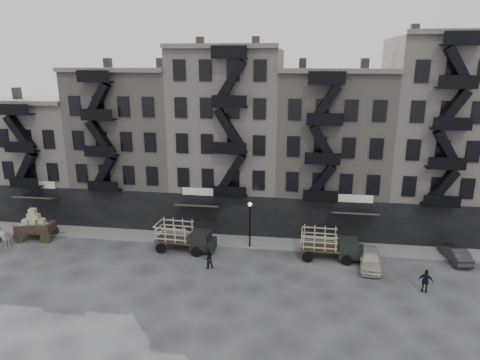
# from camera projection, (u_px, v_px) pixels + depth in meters

# --- Properties ---
(ground) EXTENTS (140.00, 140.00, 0.00)m
(ground) POSITION_uv_depth(u_px,v_px,m) (210.00, 259.00, 35.83)
(ground) COLOR #38383A
(ground) RESTS_ON ground
(sidewalk) EXTENTS (55.00, 2.50, 0.15)m
(sidewalk) POSITION_uv_depth(u_px,v_px,m) (219.00, 240.00, 39.38)
(sidewalk) COLOR slate
(sidewalk) RESTS_ON ground
(building_west) EXTENTS (10.00, 11.35, 13.20)m
(building_west) POSITION_uv_depth(u_px,v_px,m) (48.00, 156.00, 46.28)
(building_west) COLOR #A8A39A
(building_west) RESTS_ON ground
(building_midwest) EXTENTS (10.00, 11.35, 16.20)m
(building_midwest) POSITION_uv_depth(u_px,v_px,m) (135.00, 145.00, 44.48)
(building_midwest) COLOR gray
(building_midwest) RESTS_ON ground
(building_center) EXTENTS (10.00, 11.35, 18.20)m
(building_center) POSITION_uv_depth(u_px,v_px,m) (229.00, 138.00, 42.82)
(building_center) COLOR #A8A39A
(building_center) RESTS_ON ground
(building_mideast) EXTENTS (10.00, 11.35, 16.20)m
(building_mideast) POSITION_uv_depth(u_px,v_px,m) (330.00, 151.00, 41.72)
(building_mideast) COLOR gray
(building_mideast) RESTS_ON ground
(building_east) EXTENTS (10.00, 11.35, 19.20)m
(building_east) POSITION_uv_depth(u_px,v_px,m) (440.00, 138.00, 39.92)
(building_east) COLOR #A8A39A
(building_east) RESTS_ON ground
(lamp_post) EXTENTS (0.36, 0.36, 4.28)m
(lamp_post) POSITION_uv_depth(u_px,v_px,m) (250.00, 219.00, 37.12)
(lamp_post) COLOR black
(lamp_post) RESTS_ON ground
(horse) EXTENTS (2.35, 1.76, 1.81)m
(horse) POSITION_uv_depth(u_px,v_px,m) (2.00, 238.00, 37.81)
(horse) COLOR beige
(horse) RESTS_ON ground
(wagon) EXTENTS (3.67, 2.27, 2.94)m
(wagon) POSITION_uv_depth(u_px,v_px,m) (34.00, 222.00, 39.30)
(wagon) COLOR black
(wagon) RESTS_ON ground
(stake_truck_west) EXTENTS (5.26, 2.43, 2.58)m
(stake_truck_west) POSITION_uv_depth(u_px,v_px,m) (184.00, 235.00, 37.02)
(stake_truck_west) COLOR black
(stake_truck_west) RESTS_ON ground
(stake_truck_east) EXTENTS (5.15, 2.27, 2.55)m
(stake_truck_east) POSITION_uv_depth(u_px,v_px,m) (330.00, 243.00, 35.49)
(stake_truck_east) COLOR black
(stake_truck_east) RESTS_ON ground
(car_east) EXTENTS (2.07, 4.34, 1.43)m
(car_east) POSITION_uv_depth(u_px,v_px,m) (370.00, 259.00, 34.20)
(car_east) COLOR beige
(car_east) RESTS_ON ground
(car_far) EXTENTS (1.80, 3.98, 1.27)m
(car_far) POSITION_uv_depth(u_px,v_px,m) (455.00, 254.00, 35.35)
(car_far) COLOR #242427
(car_far) RESTS_ON ground
(pedestrian_mid) EXTENTS (1.01, 0.94, 1.65)m
(pedestrian_mid) POSITION_uv_depth(u_px,v_px,m) (208.00, 259.00, 34.07)
(pedestrian_mid) COLOR black
(pedestrian_mid) RESTS_ON ground
(policeman) EXTENTS (1.11, 0.69, 1.77)m
(policeman) POSITION_uv_depth(u_px,v_px,m) (426.00, 281.00, 30.52)
(policeman) COLOR black
(policeman) RESTS_ON ground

